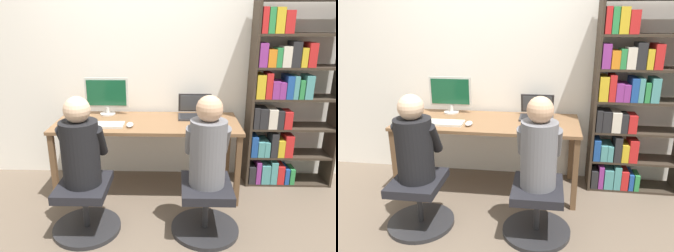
# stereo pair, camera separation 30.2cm
# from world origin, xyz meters

# --- Properties ---
(ground_plane) EXTENTS (14.00, 14.00, 0.00)m
(ground_plane) POSITION_xyz_m (0.00, 0.00, 0.00)
(ground_plane) COLOR brown
(wall_back) EXTENTS (10.00, 0.05, 2.60)m
(wall_back) POSITION_xyz_m (0.00, 0.76, 1.30)
(wall_back) COLOR white
(wall_back) RESTS_ON ground_plane
(desk) EXTENTS (1.79, 0.70, 0.73)m
(desk) POSITION_xyz_m (0.00, 0.35, 0.66)
(desk) COLOR brown
(desk) RESTS_ON ground_plane
(desktop_monitor) EXTENTS (0.45, 0.16, 0.39)m
(desktop_monitor) POSITION_xyz_m (-0.44, 0.58, 0.94)
(desktop_monitor) COLOR beige
(desktop_monitor) RESTS_ON desk
(laptop) EXTENTS (0.34, 0.31, 0.23)m
(laptop) POSITION_xyz_m (0.48, 0.52, 0.78)
(laptop) COLOR #2D2D30
(laptop) RESTS_ON desk
(keyboard) EXTENTS (0.46, 0.17, 0.03)m
(keyboard) POSITION_xyz_m (-0.44, 0.20, 0.75)
(keyboard) COLOR silver
(keyboard) RESTS_ON desk
(computer_mouse_by_keyboard) EXTENTS (0.07, 0.12, 0.04)m
(computer_mouse_by_keyboard) POSITION_xyz_m (-0.15, 0.18, 0.75)
(computer_mouse_by_keyboard) COLOR silver
(computer_mouse_by_keyboard) RESTS_ON desk
(office_chair_left) EXTENTS (0.56, 0.56, 0.44)m
(office_chair_left) POSITION_xyz_m (-0.46, -0.37, 0.22)
(office_chair_left) COLOR #262628
(office_chair_left) RESTS_ON ground_plane
(office_chair_right) EXTENTS (0.56, 0.56, 0.44)m
(office_chair_right) POSITION_xyz_m (0.53, -0.36, 0.22)
(office_chair_right) COLOR #262628
(office_chair_right) RESTS_ON ground_plane
(person_at_monitor) EXTENTS (0.37, 0.33, 0.71)m
(person_at_monitor) POSITION_xyz_m (-0.46, -0.37, 0.75)
(person_at_monitor) COLOR black
(person_at_monitor) RESTS_ON office_chair_left
(person_at_laptop) EXTENTS (0.35, 0.33, 0.72)m
(person_at_laptop) POSITION_xyz_m (0.53, -0.35, 0.76)
(person_at_laptop) COLOR slate
(person_at_laptop) RESTS_ON office_chair_right
(bookshelf) EXTENTS (0.90, 0.29, 1.87)m
(bookshelf) POSITION_xyz_m (1.36, 0.52, 0.90)
(bookshelf) COLOR #382D23
(bookshelf) RESTS_ON ground_plane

